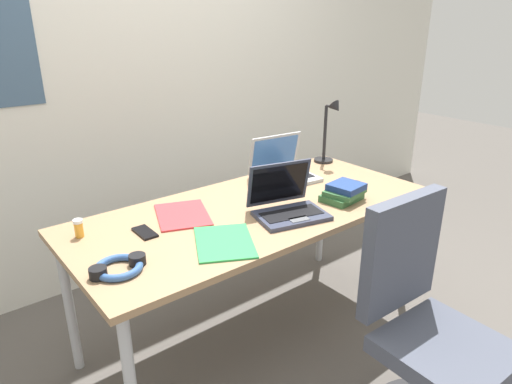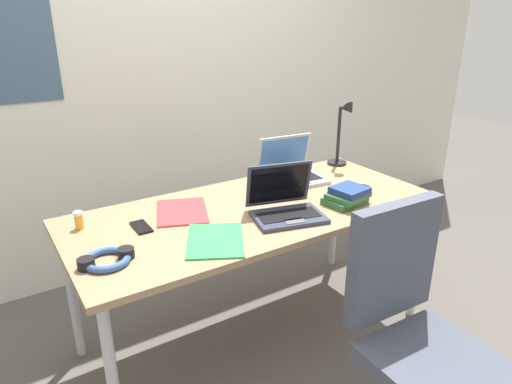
# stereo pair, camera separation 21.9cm
# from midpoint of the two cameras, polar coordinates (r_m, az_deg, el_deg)

# --- Properties ---
(ground_plane) EXTENTS (12.00, 12.00, 0.00)m
(ground_plane) POSITION_cam_midpoint_polar(r_m,az_deg,el_deg) (2.60, -2.52, -17.11)
(ground_plane) COLOR #56514C
(wall_back) EXTENTS (6.00, 0.13, 2.60)m
(wall_back) POSITION_cam_midpoint_polar(r_m,az_deg,el_deg) (3.02, -15.86, 14.51)
(wall_back) COLOR silver
(wall_back) RESTS_ON ground_plane
(desk) EXTENTS (1.80, 0.80, 0.74)m
(desk) POSITION_cam_midpoint_polar(r_m,az_deg,el_deg) (2.24, -2.80, -3.31)
(desk) COLOR #9E7A56
(desk) RESTS_ON ground_plane
(desk_lamp) EXTENTS (0.12, 0.18, 0.40)m
(desk_lamp) POSITION_cam_midpoint_polar(r_m,az_deg,el_deg) (2.86, 6.94, 7.39)
(desk_lamp) COLOR black
(desk_lamp) RESTS_ON desk
(laptop_by_keyboard) EXTENTS (0.36, 0.31, 0.24)m
(laptop_by_keyboard) POSITION_cam_midpoint_polar(r_m,az_deg,el_deg) (2.58, 1.06, 2.58)
(laptop_by_keyboard) COLOR #B7BABC
(laptop_by_keyboard) RESTS_ON desk
(laptop_back_left) EXTENTS (0.37, 0.34, 0.23)m
(laptop_back_left) POSITION_cam_midpoint_polar(r_m,az_deg,el_deg) (2.12, 1.01, -1.71)
(laptop_back_left) COLOR #33384C
(laptop_back_left) RESTS_ON desk
(computer_mouse) EXTENTS (0.07, 0.10, 0.03)m
(computer_mouse) POSITION_cam_midpoint_polar(r_m,az_deg,el_deg) (2.51, 10.14, 0.94)
(computer_mouse) COLOR black
(computer_mouse) RESTS_ON desk
(cell_phone) EXTENTS (0.06, 0.14, 0.01)m
(cell_phone) POSITION_cam_midpoint_polar(r_m,az_deg,el_deg) (2.04, -16.72, -4.91)
(cell_phone) COLOR black
(cell_phone) RESTS_ON desk
(headphones) EXTENTS (0.21, 0.18, 0.04)m
(headphones) POSITION_cam_midpoint_polar(r_m,az_deg,el_deg) (1.79, -20.23, -8.87)
(headphones) COLOR #335999
(headphones) RESTS_ON desk
(pill_bottle) EXTENTS (0.04, 0.04, 0.08)m
(pill_bottle) POSITION_cam_midpoint_polar(r_m,az_deg,el_deg) (2.10, -24.09, -4.19)
(pill_bottle) COLOR gold
(pill_bottle) RESTS_ON desk
(book_stack) EXTENTS (0.23, 0.19, 0.09)m
(book_stack) POSITION_cam_midpoint_polar(r_m,az_deg,el_deg) (2.31, 8.27, -0.10)
(book_stack) COLOR #336638
(book_stack) RESTS_ON desk
(paper_folder_front_left) EXTENTS (0.33, 0.37, 0.01)m
(paper_folder_front_left) POSITION_cam_midpoint_polar(r_m,az_deg,el_deg) (2.18, -12.02, -2.86)
(paper_folder_front_left) COLOR red
(paper_folder_front_left) RESTS_ON desk
(paper_folder_near_mouse) EXTENTS (0.35, 0.38, 0.01)m
(paper_folder_near_mouse) POSITION_cam_midpoint_polar(r_m,az_deg,el_deg) (1.90, -7.29, -6.30)
(paper_folder_near_mouse) COLOR green
(paper_folder_near_mouse) RESTS_ON desk
(office_chair) EXTENTS (0.52, 0.55, 0.97)m
(office_chair) POSITION_cam_midpoint_polar(r_m,az_deg,el_deg) (1.99, 17.55, -17.65)
(office_chair) COLOR black
(office_chair) RESTS_ON ground_plane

